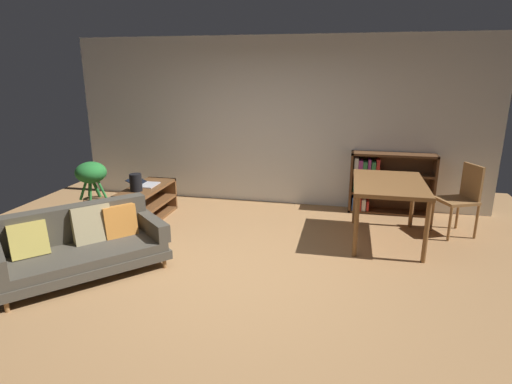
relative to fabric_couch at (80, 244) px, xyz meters
name	(u,v)px	position (x,y,z in m)	size (l,w,h in m)	color
ground_plane	(233,272)	(1.65, 0.34, -0.33)	(8.16, 8.16, 0.00)	#A87A4C
back_wall_panel	(276,122)	(1.65, 3.04, 1.02)	(6.80, 0.10, 2.70)	silver
fabric_couch	(80,244)	(0.00, 0.00, 0.00)	(1.77, 1.84, 0.72)	olive
media_console	(147,203)	(-0.08, 1.75, -0.08)	(0.47, 1.15, 0.51)	brown
open_laptop	(144,183)	(-0.14, 1.83, 0.20)	(0.42, 0.34, 0.10)	silver
desk_speaker	(136,182)	(-0.11, 1.52, 0.30)	(0.17, 0.17, 0.25)	black
potted_floor_plant	(92,181)	(-1.02, 1.82, 0.19)	(0.49, 0.47, 0.82)	brown
dining_table	(389,188)	(3.36, 1.65, 0.39)	(0.89, 1.29, 0.80)	brown
dining_chair_near	(462,196)	(4.36, 2.10, 0.21)	(0.57, 0.56, 0.97)	olive
bookshelf	(385,183)	(3.43, 2.87, 0.14)	(1.27, 0.29, 0.95)	#56351E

